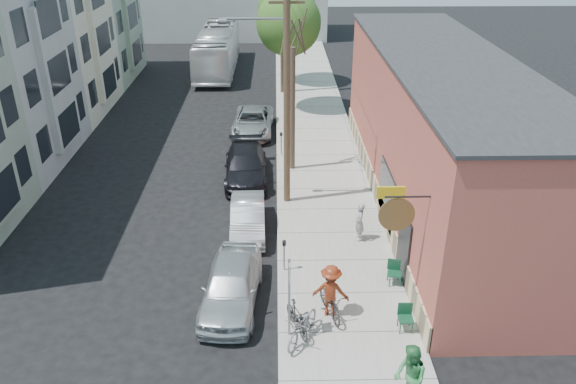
{
  "coord_description": "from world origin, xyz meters",
  "views": [
    {
      "loc": [
        2.03,
        -17.6,
        12.08
      ],
      "look_at": [
        2.46,
        3.03,
        1.5
      ],
      "focal_mm": 35.0,
      "sensor_mm": 36.0,
      "label": 1
    }
  ],
  "objects_px": {
    "tree_leafy_mid": "(289,23)",
    "car_0": "(231,285)",
    "parking_meter_far": "(281,140)",
    "tree_bare": "(293,111)",
    "car_3": "(253,122)",
    "bus": "(217,50)",
    "cyclist": "(331,291)",
    "car_1": "(248,218)",
    "sign_post": "(289,290)",
    "utility_pole_near": "(285,87)",
    "patio_chair_b": "(406,319)",
    "patron_grey": "(359,222)",
    "parking_meter_near": "(284,251)",
    "parked_bike_a": "(297,318)",
    "parked_bike_b": "(303,326)",
    "patio_chair_a": "(395,273)",
    "tree_leafy_far": "(287,9)",
    "patron_green": "(410,377)",
    "car_2": "(246,166)"
  },
  "relations": [
    {
      "from": "tree_bare",
      "to": "car_2",
      "type": "height_order",
      "value": "tree_bare"
    },
    {
      "from": "patio_chair_a",
      "to": "bus",
      "type": "distance_m",
      "value": 30.77
    },
    {
      "from": "patron_grey",
      "to": "utility_pole_near",
      "type": "bearing_deg",
      "value": -140.07
    },
    {
      "from": "parking_meter_far",
      "to": "parked_bike_a",
      "type": "relative_size",
      "value": 0.76
    },
    {
      "from": "cyclist",
      "to": "car_1",
      "type": "relative_size",
      "value": 0.47
    },
    {
      "from": "tree_leafy_mid",
      "to": "car_0",
      "type": "bearing_deg",
      "value": -96.7
    },
    {
      "from": "tree_bare",
      "to": "car_2",
      "type": "xyz_separation_m",
      "value": [
        -2.31,
        -0.97,
        -2.48
      ]
    },
    {
      "from": "car_1",
      "to": "tree_leafy_mid",
      "type": "bearing_deg",
      "value": 80.61
    },
    {
      "from": "parking_meter_far",
      "to": "tree_bare",
      "type": "relative_size",
      "value": 0.2
    },
    {
      "from": "patio_chair_a",
      "to": "car_1",
      "type": "xyz_separation_m",
      "value": [
        -5.3,
        3.91,
        0.06
      ]
    },
    {
      "from": "patio_chair_a",
      "to": "car_0",
      "type": "xyz_separation_m",
      "value": [
        -5.65,
        -0.82,
        0.18
      ]
    },
    {
      "from": "patio_chair_a",
      "to": "patio_chair_b",
      "type": "bearing_deg",
      "value": -78.42
    },
    {
      "from": "tree_bare",
      "to": "parked_bike_b",
      "type": "relative_size",
      "value": 3.21
    },
    {
      "from": "sign_post",
      "to": "patio_chair_a",
      "type": "relative_size",
      "value": 3.18
    },
    {
      "from": "tree_leafy_far",
      "to": "cyclist",
      "type": "relative_size",
      "value": 4.0
    },
    {
      "from": "tree_bare",
      "to": "sign_post",
      "type": "bearing_deg",
      "value": -92.08
    },
    {
      "from": "patron_green",
      "to": "parked_bike_a",
      "type": "distance_m",
      "value": 4.16
    },
    {
      "from": "cyclist",
      "to": "parked_bike_b",
      "type": "bearing_deg",
      "value": 65.79
    },
    {
      "from": "sign_post",
      "to": "car_2",
      "type": "distance_m",
      "value": 11.65
    },
    {
      "from": "parking_meter_near",
      "to": "utility_pole_near",
      "type": "relative_size",
      "value": 0.12
    },
    {
      "from": "tree_bare",
      "to": "utility_pole_near",
      "type": "bearing_deg",
      "value": -96.66
    },
    {
      "from": "sign_post",
      "to": "utility_pole_near",
      "type": "xyz_separation_m",
      "value": [
        0.04,
        8.91,
        3.58
      ]
    },
    {
      "from": "bus",
      "to": "patio_chair_a",
      "type": "bearing_deg",
      "value": -73.22
    },
    {
      "from": "parking_meter_far",
      "to": "patron_green",
      "type": "xyz_separation_m",
      "value": [
        3.18,
        -17.02,
        0.15
      ]
    },
    {
      "from": "patio_chair_b",
      "to": "car_2",
      "type": "relative_size",
      "value": 0.18
    },
    {
      "from": "car_2",
      "to": "parked_bike_b",
      "type": "bearing_deg",
      "value": -81.61
    },
    {
      "from": "sign_post",
      "to": "car_0",
      "type": "relative_size",
      "value": 0.62
    },
    {
      "from": "tree_leafy_mid",
      "to": "car_1",
      "type": "distance_m",
      "value": 16.2
    },
    {
      "from": "patron_green",
      "to": "parked_bike_b",
      "type": "distance_m",
      "value": 3.77
    },
    {
      "from": "car_0",
      "to": "car_3",
      "type": "bearing_deg",
      "value": 93.98
    },
    {
      "from": "patio_chair_a",
      "to": "patio_chair_b",
      "type": "xyz_separation_m",
      "value": [
        -0.11,
        -2.42,
        0.0
      ]
    },
    {
      "from": "car_3",
      "to": "bus",
      "type": "distance_m",
      "value": 14.61
    },
    {
      "from": "parked_bike_b",
      "to": "car_0",
      "type": "height_order",
      "value": "car_0"
    },
    {
      "from": "patron_grey",
      "to": "car_1",
      "type": "relative_size",
      "value": 0.4
    },
    {
      "from": "sign_post",
      "to": "tree_leafy_mid",
      "type": "xyz_separation_m",
      "value": [
        0.45,
        21.76,
        3.79
      ]
    },
    {
      "from": "utility_pole_near",
      "to": "patio_chair_b",
      "type": "xyz_separation_m",
      "value": [
        3.6,
        -8.77,
        -4.82
      ]
    },
    {
      "from": "tree_leafy_mid",
      "to": "car_1",
      "type": "bearing_deg",
      "value": -97.45
    },
    {
      "from": "tree_bare",
      "to": "tree_leafy_far",
      "type": "distance_m",
      "value": 15.79
    },
    {
      "from": "tree_leafy_far",
      "to": "cyclist",
      "type": "distance_m",
      "value": 27.46
    },
    {
      "from": "patio_chair_b",
      "to": "car_1",
      "type": "bearing_deg",
      "value": 130.79
    },
    {
      "from": "patron_grey",
      "to": "parking_meter_far",
      "type": "bearing_deg",
      "value": -161.09
    },
    {
      "from": "car_2",
      "to": "bus",
      "type": "bearing_deg",
      "value": 96.27
    },
    {
      "from": "car_0",
      "to": "bus",
      "type": "relative_size",
      "value": 0.38
    },
    {
      "from": "cyclist",
      "to": "parked_bike_a",
      "type": "xyz_separation_m",
      "value": [
        -1.11,
        -0.78,
        -0.43
      ]
    },
    {
      "from": "parking_meter_near",
      "to": "parking_meter_far",
      "type": "xyz_separation_m",
      "value": [
        0.0,
        10.71,
        0.0
      ]
    },
    {
      "from": "parking_meter_far",
      "to": "patron_green",
      "type": "relative_size",
      "value": 0.63
    },
    {
      "from": "parking_meter_far",
      "to": "parking_meter_near",
      "type": "bearing_deg",
      "value": -90.0
    },
    {
      "from": "patron_grey",
      "to": "tree_leafy_mid",
      "type": "bearing_deg",
      "value": -171.57
    },
    {
      "from": "tree_bare",
      "to": "parking_meter_far",
      "type": "bearing_deg",
      "value": 107.25
    },
    {
      "from": "parked_bike_a",
      "to": "car_1",
      "type": "distance_m",
      "value": 6.54
    }
  ]
}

